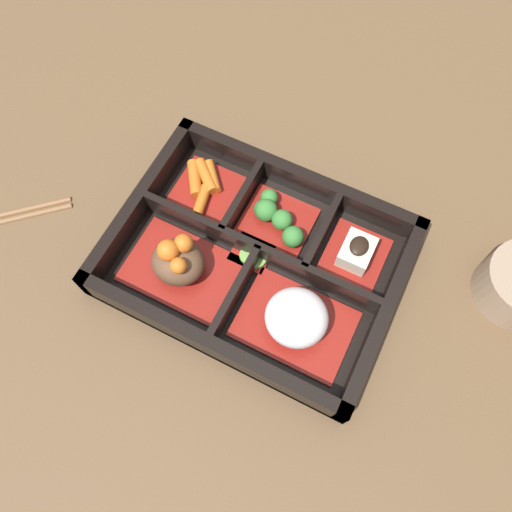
{
  "coord_description": "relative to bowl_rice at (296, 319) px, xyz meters",
  "views": [
    {
      "loc": [
        -0.1,
        0.2,
        0.53
      ],
      "look_at": [
        0.0,
        0.0,
        0.03
      ],
      "focal_mm": 35.0,
      "sensor_mm": 36.0,
      "label": 1
    }
  ],
  "objects": [
    {
      "name": "bento_rim",
      "position": [
        0.07,
        -0.05,
        -0.01
      ],
      "size": [
        0.31,
        0.24,
        0.04
      ],
      "color": "black",
      "rests_on": "ground_plane"
    },
    {
      "name": "bowl_greens",
      "position": [
        0.07,
        -0.1,
        -0.01
      ],
      "size": [
        0.08,
        0.08,
        0.03
      ],
      "color": "maroon",
      "rests_on": "bento_base"
    },
    {
      "name": "bowl_tofu",
      "position": [
        -0.03,
        -0.1,
        -0.01
      ],
      "size": [
        0.07,
        0.08,
        0.04
      ],
      "color": "maroon",
      "rests_on": "bento_base"
    },
    {
      "name": "bowl_rice",
      "position": [
        0.0,
        0.0,
        0.0
      ],
      "size": [
        0.12,
        0.09,
        0.05
      ],
      "color": "maroon",
      "rests_on": "bento_base"
    },
    {
      "name": "bowl_carrots",
      "position": [
        0.17,
        -0.1,
        -0.02
      ],
      "size": [
        0.08,
        0.08,
        0.02
      ],
      "color": "maroon",
      "rests_on": "bento_base"
    },
    {
      "name": "bowl_stew",
      "position": [
        0.14,
        -0.0,
        -0.0
      ],
      "size": [
        0.12,
        0.09,
        0.06
      ],
      "color": "maroon",
      "rests_on": "bento_base"
    },
    {
      "name": "bento_base",
      "position": [
        0.07,
        -0.05,
        -0.03
      ],
      "size": [
        0.31,
        0.24,
        0.01
      ],
      "color": "black",
      "rests_on": "ground_plane"
    },
    {
      "name": "ground_plane",
      "position": [
        0.07,
        -0.05,
        -0.03
      ],
      "size": [
        3.0,
        3.0,
        0.0
      ],
      "primitive_type": "plane",
      "color": "brown"
    },
    {
      "name": "bowl_pickles",
      "position": [
        0.08,
        -0.05,
        -0.02
      ],
      "size": [
        0.04,
        0.04,
        0.01
      ],
      "color": "maroon",
      "rests_on": "bento_base"
    }
  ]
}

